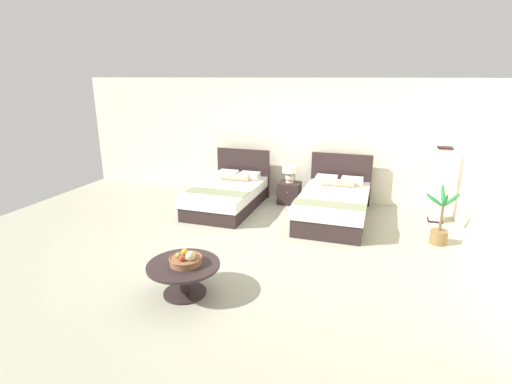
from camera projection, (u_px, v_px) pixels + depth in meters
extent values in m
cube|color=#A1A089|center=(254.00, 245.00, 6.32)|extent=(10.31, 9.26, 0.02)
cube|color=beige|center=(294.00, 139.00, 8.52)|extent=(10.31, 0.12, 2.61)
cube|color=silver|center=(494.00, 177.00, 5.32)|extent=(0.12, 4.86, 2.61)
cube|color=#2C2020|center=(226.00, 203.00, 7.94)|extent=(1.16, 1.99, 0.27)
cube|color=white|center=(226.00, 191.00, 7.87)|extent=(1.20, 2.03, 0.21)
cube|color=#2C2020|center=(243.00, 172.00, 8.75)|extent=(1.23, 0.07, 1.08)
cube|color=white|center=(228.00, 174.00, 8.56)|extent=(0.42, 0.30, 0.14)
cube|color=white|center=(249.00, 176.00, 8.41)|extent=(0.42, 0.30, 0.14)
cylinder|color=tan|center=(235.00, 177.00, 8.26)|extent=(0.63, 0.16, 0.15)
cube|color=gray|center=(217.00, 192.00, 7.43)|extent=(1.21, 0.41, 0.01)
cube|color=#2C2020|center=(333.00, 212.00, 7.30)|extent=(1.19, 2.11, 0.33)
cube|color=white|center=(334.00, 199.00, 7.22)|extent=(1.23, 2.15, 0.20)
cube|color=#2C2020|center=(341.00, 179.00, 8.17)|extent=(1.26, 0.07, 1.09)
cube|color=white|center=(326.00, 179.00, 7.97)|extent=(0.43, 0.30, 0.14)
cube|color=white|center=(352.00, 181.00, 7.81)|extent=(0.43, 0.30, 0.14)
cylinder|color=tan|center=(338.00, 183.00, 7.67)|extent=(0.65, 0.16, 0.15)
cube|color=gray|center=(329.00, 204.00, 6.59)|extent=(1.24, 0.38, 0.01)
cube|color=#2C2020|center=(289.00, 193.00, 8.29)|extent=(0.46, 0.40, 0.46)
sphere|color=tan|center=(287.00, 193.00, 8.07)|extent=(0.02, 0.02, 0.02)
cylinder|color=beige|center=(290.00, 182.00, 8.24)|extent=(0.18, 0.18, 0.02)
ellipsoid|color=beige|center=(290.00, 178.00, 8.21)|extent=(0.20, 0.20, 0.16)
cylinder|color=#99844C|center=(290.00, 173.00, 8.18)|extent=(0.02, 0.02, 0.04)
cylinder|color=#EDE7CC|center=(290.00, 169.00, 8.15)|extent=(0.33, 0.33, 0.15)
cylinder|color=#2C2020|center=(185.00, 292.00, 4.88)|extent=(0.54, 0.54, 0.02)
cylinder|color=#2C2020|center=(184.00, 280.00, 4.83)|extent=(0.12, 0.12, 0.38)
cylinder|color=#2C2020|center=(183.00, 265.00, 4.77)|extent=(0.91, 0.91, 0.04)
cylinder|color=brown|center=(186.00, 261.00, 4.75)|extent=(0.39, 0.39, 0.08)
torus|color=brown|center=(186.00, 258.00, 4.73)|extent=(0.41, 0.41, 0.02)
sphere|color=beige|center=(190.00, 256.00, 4.67)|extent=(0.12, 0.12, 0.12)
sphere|color=#88B142|center=(192.00, 254.00, 4.77)|extent=(0.07, 0.07, 0.07)
sphere|color=orange|center=(185.00, 252.00, 4.80)|extent=(0.09, 0.09, 0.09)
sphere|color=#8FA43E|center=(178.00, 256.00, 4.73)|extent=(0.07, 0.07, 0.07)
sphere|color=red|center=(182.00, 259.00, 4.65)|extent=(0.07, 0.07, 0.07)
cube|color=black|center=(435.00, 220.00, 7.32)|extent=(0.25, 0.25, 0.03)
cube|color=#F9E2CC|center=(440.00, 185.00, 7.12)|extent=(0.21, 0.21, 1.36)
cube|color=black|center=(445.00, 148.00, 6.92)|extent=(0.25, 0.25, 0.02)
cylinder|color=brown|center=(439.00, 237.00, 6.31)|extent=(0.27, 0.27, 0.23)
cylinder|color=brown|center=(441.00, 219.00, 6.21)|extent=(0.04, 0.04, 0.41)
ellipsoid|color=#246E35|center=(452.00, 200.00, 6.09)|extent=(0.26, 0.07, 0.28)
ellipsoid|color=#246E35|center=(443.00, 195.00, 6.23)|extent=(0.07, 0.30, 0.35)
ellipsoid|color=#246E35|center=(435.00, 200.00, 6.19)|extent=(0.31, 0.11, 0.23)
ellipsoid|color=#246E35|center=(445.00, 201.00, 6.00)|extent=(0.07, 0.30, 0.31)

